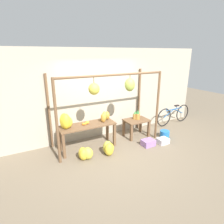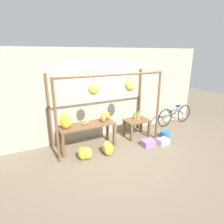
{
  "view_description": "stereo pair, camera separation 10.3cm",
  "coord_description": "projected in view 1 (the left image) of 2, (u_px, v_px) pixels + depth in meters",
  "views": [
    {
      "loc": [
        -2.34,
        -3.85,
        2.66
      ],
      "look_at": [
        0.15,
        0.78,
        0.98
      ],
      "focal_mm": 30.0,
      "sensor_mm": 36.0,
      "label": 1
    },
    {
      "loc": [
        -2.25,
        -3.9,
        2.66
      ],
      "look_at": [
        0.15,
        0.78,
        0.98
      ],
      "focal_mm": 30.0,
      "sensor_mm": 36.0,
      "label": 2
    }
  ],
  "objects": [
    {
      "name": "blue_bucket",
      "position": [
        165.0,
        134.0,
        6.12
      ],
      "size": [
        0.3,
        0.3,
        0.22
      ],
      "color": "blue",
      "rests_on": "ground_plane"
    },
    {
      "name": "fruit_crate_white",
      "position": [
        148.0,
        143.0,
        5.57
      ],
      "size": [
        0.37,
        0.29,
        0.18
      ],
      "color": "#9970B7",
      "rests_on": "ground_plane"
    },
    {
      "name": "banana_pile_ground_right",
      "position": [
        109.0,
        148.0,
        5.08
      ],
      "size": [
        0.39,
        0.42,
        0.37
      ],
      "color": "gold",
      "rests_on": "ground_plane"
    },
    {
      "name": "banana_pile_ground_left",
      "position": [
        85.0,
        154.0,
        4.83
      ],
      "size": [
        0.46,
        0.4,
        0.33
      ],
      "color": "gold",
      "rests_on": "ground_plane"
    },
    {
      "name": "ground_plane",
      "position": [
        121.0,
        155.0,
        5.09
      ],
      "size": [
        20.0,
        20.0,
        0.0
      ],
      "primitive_type": "plane",
      "color": "#756651"
    },
    {
      "name": "pineapple_cluster",
      "position": [
        137.0,
        115.0,
        6.1
      ],
      "size": [
        0.29,
        0.27,
        0.32
      ],
      "color": "olive",
      "rests_on": "display_table_side"
    },
    {
      "name": "display_table_main",
      "position": [
        87.0,
        128.0,
        5.28
      ],
      "size": [
        1.59,
        0.56,
        0.73
      ],
      "color": "brown",
      "rests_on": "ground_plane"
    },
    {
      "name": "orange_pile",
      "position": [
        86.0,
        123.0,
        5.22
      ],
      "size": [
        0.22,
        0.14,
        0.1
      ],
      "color": "orange",
      "rests_on": "display_table_main"
    },
    {
      "name": "fruit_crate_purple",
      "position": [
        163.0,
        141.0,
        5.71
      ],
      "size": [
        0.33,
        0.26,
        0.16
      ],
      "color": "silver",
      "rests_on": "ground_plane"
    },
    {
      "name": "display_table_side",
      "position": [
        136.0,
        123.0,
        6.09
      ],
      "size": [
        0.78,
        0.55,
        0.58
      ],
      "color": "brown",
      "rests_on": "ground_plane"
    },
    {
      "name": "banana_pile_on_table",
      "position": [
        66.0,
        122.0,
        4.91
      ],
      "size": [
        0.42,
        0.4,
        0.43
      ],
      "color": "gold",
      "rests_on": "display_table_main"
    },
    {
      "name": "stall_awning",
      "position": [
        111.0,
        95.0,
        5.14
      ],
      "size": [
        3.15,
        1.13,
        2.14
      ],
      "color": "brown",
      "rests_on": "ground_plane"
    },
    {
      "name": "papaya_pile",
      "position": [
        105.0,
        116.0,
        5.5
      ],
      "size": [
        0.38,
        0.36,
        0.29
      ],
      "color": "gold",
      "rests_on": "display_table_main"
    },
    {
      "name": "shop_wall_back",
      "position": [
        98.0,
        94.0,
        5.89
      ],
      "size": [
        8.0,
        0.08,
        2.8
      ],
      "color": "#B2A893",
      "rests_on": "ground_plane"
    },
    {
      "name": "parked_bicycle",
      "position": [
        174.0,
        115.0,
        7.22
      ],
      "size": [
        1.73,
        0.14,
        0.73
      ],
      "color": "black",
      "rests_on": "ground_plane"
    }
  ]
}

